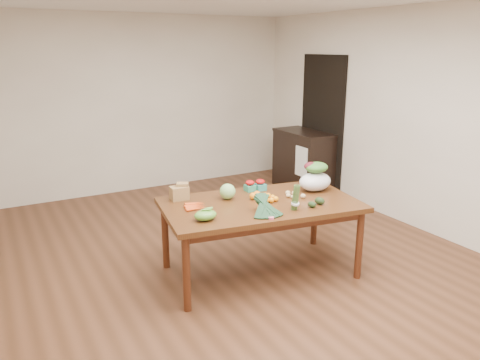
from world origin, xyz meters
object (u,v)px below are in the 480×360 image
paper_bag (179,192)px  cabbage (228,192)px  dining_table (260,238)px  mandarin_cluster (268,197)px  cabinet (303,161)px  kale_bunch (267,207)px  salad_bag (315,178)px  asparagus_bundle (296,197)px

paper_bag → cabbage: (0.43, -0.22, -0.00)m
dining_table → cabbage: size_ratio=12.02×
mandarin_cluster → cabinet: bearing=46.7°
cabbage → mandarin_cluster: size_ratio=0.87×
cabbage → mandarin_cluster: bearing=-38.6°
cabbage → mandarin_cluster: 0.41m
kale_bunch → salad_bag: salad_bag is taller
paper_bag → cabbage: paper_bag is taller
cabinet → kale_bunch: 3.36m
cabinet → cabbage: cabinet is taller
kale_bunch → salad_bag: bearing=33.7°
kale_bunch → asparagus_bundle: (0.31, -0.01, 0.05)m
paper_bag → asparagus_bundle: size_ratio=0.92×
dining_table → cabinet: size_ratio=1.85×
kale_bunch → salad_bag: (0.85, 0.39, 0.06)m
mandarin_cluster → asparagus_bundle: (0.08, -0.35, 0.08)m
paper_bag → mandarin_cluster: paper_bag is taller
dining_table → kale_bunch: size_ratio=4.73×
salad_bag → cabbage: bearing=168.3°
asparagus_bundle → salad_bag: 0.68m
mandarin_cluster → kale_bunch: (-0.23, -0.33, 0.04)m
dining_table → salad_bag: size_ratio=5.28×
dining_table → mandarin_cluster: (0.09, -0.01, 0.42)m
cabinet → kale_bunch: cabinet is taller
mandarin_cluster → salad_bag: bearing=5.5°
dining_table → paper_bag: 0.93m
dining_table → asparagus_bundle: 0.63m
dining_table → cabbage: bearing=142.2°
asparagus_bundle → cabinet: bearing=60.8°
kale_bunch → asparagus_bundle: 0.31m
dining_table → asparagus_bundle: size_ratio=7.56×
cabinet → dining_table: bearing=-134.6°
mandarin_cluster → asparagus_bundle: asparagus_bundle is taller
cabinet → mandarin_cluster: bearing=-133.3°
cabinet → kale_bunch: (-2.24, -2.47, 0.36)m
mandarin_cluster → kale_bunch: bearing=-124.5°
dining_table → salad_bag: (0.70, 0.05, 0.51)m
cabbage → asparagus_bundle: (0.39, -0.60, 0.05)m
cabinet → cabbage: (-2.33, -1.88, 0.36)m
paper_bag → dining_table: bearing=-35.2°
cabinet → asparagus_bundle: 3.18m
cabinet → asparagus_bundle: size_ratio=4.08×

